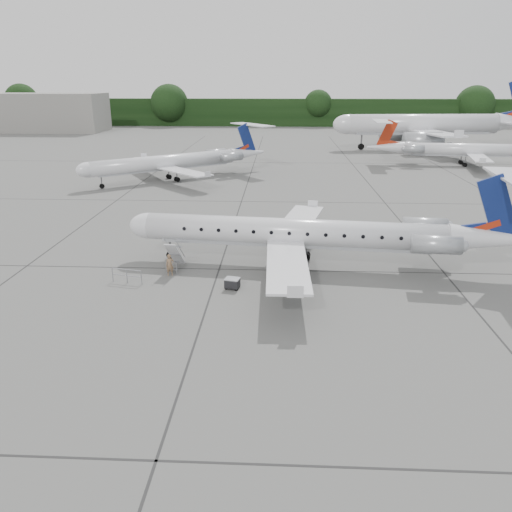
# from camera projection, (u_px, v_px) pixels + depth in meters

# --- Properties ---
(ground) EXTENTS (320.00, 320.00, 0.00)m
(ground) POSITION_uv_depth(u_px,v_px,m) (305.00, 309.00, 30.58)
(ground) COLOR #585856
(ground) RESTS_ON ground
(treeline) EXTENTS (260.00, 4.00, 8.00)m
(treeline) POSITION_uv_depth(u_px,v_px,m) (286.00, 113.00, 151.69)
(treeline) COLOR black
(treeline) RESTS_ON ground
(terminal_building) EXTENTS (40.00, 14.00, 10.00)m
(terminal_building) POSITION_uv_depth(u_px,v_px,m) (30.00, 112.00, 135.68)
(terminal_building) COLOR slate
(terminal_building) RESTS_ON ground
(main_regional_jet) EXTENTS (30.34, 23.28, 7.27)m
(main_regional_jet) POSITION_uv_depth(u_px,v_px,m) (293.00, 219.00, 36.68)
(main_regional_jet) COLOR silver
(main_regional_jet) RESTS_ON ground
(airstair) EXTENTS (1.08, 2.28, 2.28)m
(airstair) POSITION_uv_depth(u_px,v_px,m) (175.00, 255.00, 36.71)
(airstair) COLOR silver
(airstair) RESTS_ON ground
(passenger) EXTENTS (0.67, 0.55, 1.59)m
(passenger) POSITION_uv_depth(u_px,v_px,m) (170.00, 265.00, 35.66)
(passenger) COLOR #826347
(passenger) RESTS_ON ground
(safety_railing) EXTENTS (2.17, 0.52, 1.00)m
(safety_railing) POSITION_uv_depth(u_px,v_px,m) (127.00, 276.00, 34.40)
(safety_railing) COLOR gray
(safety_railing) RESTS_ON ground
(baggage_cart) EXTENTS (1.06, 0.93, 0.80)m
(baggage_cart) POSITION_uv_depth(u_px,v_px,m) (232.00, 283.00, 33.50)
(baggage_cart) COLOR black
(baggage_cart) RESTS_ON ground
(bg_narrowbody) EXTENTS (41.03, 31.34, 13.83)m
(bg_narrowbody) POSITION_uv_depth(u_px,v_px,m) (423.00, 114.00, 99.23)
(bg_narrowbody) COLOR silver
(bg_narrowbody) RESTS_ON ground
(bg_regional_left) EXTENTS (33.54, 32.18, 7.15)m
(bg_regional_left) POSITION_uv_depth(u_px,v_px,m) (165.00, 155.00, 68.45)
(bg_regional_left) COLOR silver
(bg_regional_left) RESTS_ON ground
(bg_regional_right) EXTENTS (28.70, 21.65, 7.16)m
(bg_regional_right) POSITION_uv_depth(u_px,v_px,m) (472.00, 143.00, 80.96)
(bg_regional_right) COLOR silver
(bg_regional_right) RESTS_ON ground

